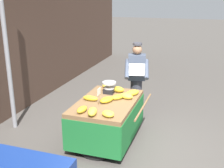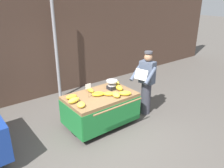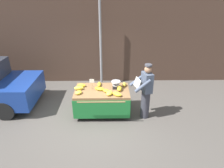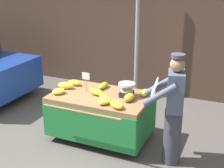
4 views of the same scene
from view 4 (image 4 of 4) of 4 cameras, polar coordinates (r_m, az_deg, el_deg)
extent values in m
plane|color=#514C47|center=(5.29, -6.64, -11.63)|extent=(60.00, 60.00, 0.00)
cube|color=#473328|center=(7.35, 5.06, 13.34)|extent=(16.00, 0.24, 3.83)
cylinder|color=gray|center=(6.86, 4.70, 10.41)|extent=(0.09, 0.09, 3.25)
cube|color=olive|center=(5.22, -2.10, -2.42)|extent=(1.65, 1.03, 0.08)
cylinder|color=black|center=(5.72, -8.80, -5.15)|extent=(0.05, 0.70, 0.70)
cylinder|color=#B7B7BC|center=(5.74, -9.05, -5.09)|extent=(0.01, 0.13, 0.13)
cylinder|color=black|center=(5.15, 5.52, -8.02)|extent=(0.05, 0.70, 0.70)
cylinder|color=#B7B7BC|center=(5.14, 5.85, -8.08)|extent=(0.01, 0.13, 0.13)
cylinder|color=#4C4742|center=(5.74, -0.16, -4.65)|extent=(0.05, 0.05, 0.73)
cube|color=#1E7233|center=(4.95, -4.65, -8.14)|extent=(1.65, 0.02, 0.60)
cube|color=#1E7233|center=(5.78, 0.16, -3.75)|extent=(1.65, 0.02, 0.60)
cube|color=#1E7233|center=(5.73, -9.52, -4.26)|extent=(0.02, 1.03, 0.60)
cube|color=#1E7233|center=(5.09, 6.42, -7.37)|extent=(0.02, 1.03, 0.60)
cylinder|color=olive|center=(4.65, -5.82, -5.18)|extent=(1.32, 0.04, 0.04)
cube|color=black|center=(5.12, 2.72, -1.86)|extent=(0.20, 0.20, 0.09)
cylinder|color=#B7B7BC|center=(5.08, 2.74, -0.81)|extent=(0.02, 0.02, 0.11)
cylinder|color=#B7B7BC|center=(5.06, 2.75, -0.04)|extent=(0.28, 0.28, 0.04)
cylinder|color=#B7B7BC|center=(5.09, 2.73, -1.18)|extent=(0.21, 0.21, 0.03)
cylinder|color=#997A51|center=(5.33, -4.80, -0.24)|extent=(0.01, 0.01, 0.22)
cube|color=white|center=(5.27, -4.87, 1.48)|extent=(0.14, 0.01, 0.12)
ellipsoid|color=yellow|center=(5.29, -9.85, -1.33)|extent=(0.26, 0.28, 0.10)
ellipsoid|color=gold|center=(4.94, 3.22, -2.48)|extent=(0.17, 0.28, 0.12)
ellipsoid|color=gold|center=(5.65, -6.98, 0.24)|extent=(0.28, 0.16, 0.10)
ellipsoid|color=gold|center=(5.47, -1.62, -0.30)|extent=(0.12, 0.30, 0.10)
ellipsoid|color=yellow|center=(4.83, -1.31, -3.10)|extent=(0.23, 0.30, 0.11)
ellipsoid|color=yellow|center=(5.16, 6.07, -1.61)|extent=(0.13, 0.22, 0.12)
ellipsoid|color=yellow|center=(5.51, -8.58, -0.26)|extent=(0.31, 0.20, 0.12)
ellipsoid|color=gold|center=(5.00, -1.50, -2.39)|extent=(0.29, 0.28, 0.09)
ellipsoid|color=yellow|center=(4.69, 0.80, -3.81)|extent=(0.33, 0.30, 0.11)
ellipsoid|color=gold|center=(5.20, -2.91, -1.45)|extent=(0.34, 0.28, 0.10)
cylinder|color=#383842|center=(4.77, 11.06, -9.53)|extent=(0.26, 0.26, 0.88)
cube|color=#475166|center=(4.46, 11.68, -1.33)|extent=(0.31, 0.42, 0.58)
sphere|color=#9E7051|center=(4.34, 12.04, 3.54)|extent=(0.21, 0.21, 0.21)
cylinder|color=#3F3F47|center=(4.30, 12.16, 5.13)|extent=(0.20, 0.20, 0.05)
cylinder|color=#475166|center=(4.26, 8.87, -2.04)|extent=(0.49, 0.20, 0.37)
cylinder|color=#475166|center=(4.65, 9.03, -0.13)|extent=(0.49, 0.20, 0.37)
cube|color=silver|center=(4.45, 7.84, -0.86)|extent=(0.17, 0.35, 0.25)
cylinder|color=black|center=(7.89, -17.20, 0.91)|extent=(0.60, 0.18, 0.60)
camera|label=1|loc=(7.30, -46.37, 13.79)|focal=45.40mm
camera|label=2|loc=(4.91, -65.21, 12.17)|focal=36.44mm
camera|label=3|loc=(2.25, -100.41, 17.39)|focal=31.48mm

